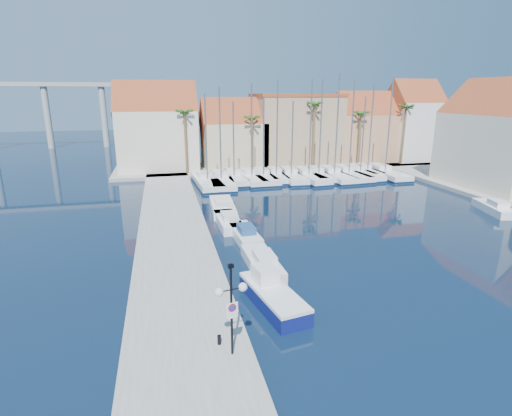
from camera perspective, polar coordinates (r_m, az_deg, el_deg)
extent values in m
plane|color=black|center=(23.57, 13.13, -14.92)|extent=(260.00, 260.00, 0.00)
cube|color=gray|center=(33.54, -11.56, -4.76)|extent=(6.00, 77.00, 0.50)
cube|color=gray|center=(69.76, 3.17, 6.30)|extent=(54.00, 16.00, 0.50)
cylinder|color=black|center=(18.24, -3.52, -14.37)|extent=(0.11, 0.11, 4.47)
cylinder|color=black|center=(17.67, -4.44, -11.73)|extent=(0.56, 0.17, 0.06)
cylinder|color=black|center=(17.85, -2.73, -11.40)|extent=(0.56, 0.17, 0.06)
sphere|color=white|center=(17.58, -5.31, -11.90)|extent=(0.40, 0.40, 0.40)
sphere|color=white|center=(17.94, -1.89, -11.23)|extent=(0.40, 0.40, 0.40)
cube|color=black|center=(17.27, -3.64, -8.28)|extent=(0.27, 0.18, 0.18)
cube|color=white|center=(18.13, -3.45, -14.16)|extent=(0.55, 0.15, 0.56)
cylinder|color=red|center=(18.08, -3.42, -14.05)|extent=(0.37, 0.09, 0.38)
cylinder|color=#1933A5|center=(18.07, -3.40, -14.06)|extent=(0.26, 0.07, 0.27)
cube|color=white|center=(18.33, -3.43, -15.22)|extent=(0.44, 0.12, 0.16)
cylinder|color=black|center=(19.97, -5.28, -18.24)|extent=(0.19, 0.19, 0.46)
cube|color=navy|center=(23.84, 2.49, -12.89)|extent=(2.94, 6.06, 0.87)
cube|color=white|center=(23.59, 2.50, -11.76)|extent=(2.94, 6.06, 0.19)
cube|color=white|center=(24.28, 1.30, -9.48)|extent=(1.51, 1.75, 1.06)
cube|color=white|center=(28.50, 0.89, -7.91)|extent=(1.96, 5.89, 0.80)
cube|color=white|center=(27.70, 1.21, -7.06)|extent=(1.34, 2.07, 0.60)
cube|color=white|center=(34.09, -1.62, -3.82)|extent=(2.02, 5.62, 0.80)
cube|color=navy|center=(33.35, -1.39, -3.00)|extent=(1.33, 2.00, 0.60)
cube|color=white|center=(37.58, -3.99, -1.95)|extent=(2.05, 6.04, 0.80)
cube|color=white|center=(36.80, -3.84, -1.19)|extent=(1.39, 2.13, 0.60)
cube|color=white|center=(42.52, -4.81, 0.17)|extent=(2.78, 7.46, 0.80)
cube|color=white|center=(41.63, -4.74, 0.83)|extent=(1.79, 2.66, 0.60)
cube|color=white|center=(48.68, 30.87, -0.05)|extent=(3.25, 6.09, 0.80)
cube|color=white|center=(48.03, 31.32, 0.56)|extent=(1.77, 2.29, 0.60)
cube|color=white|center=(54.57, -7.04, 3.75)|extent=(3.57, 11.49, 1.00)
cube|color=#0C203F|center=(54.64, -7.02, 3.42)|extent=(3.63, 11.55, 0.28)
cube|color=white|center=(55.50, -7.26, 4.79)|extent=(2.25, 3.51, 0.60)
cylinder|color=slate|center=(53.08, -7.15, 9.94)|extent=(0.20, 0.20, 10.95)
cube|color=white|center=(54.93, -5.04, 3.89)|extent=(3.56, 11.69, 1.00)
cube|color=#0C203F|center=(55.00, -5.03, 3.57)|extent=(3.63, 11.76, 0.28)
cube|color=white|center=(55.90, -5.17, 4.94)|extent=(2.27, 3.57, 0.60)
cylinder|color=slate|center=(53.39, -5.14, 10.49)|extent=(0.20, 0.20, 11.79)
cube|color=white|center=(56.39, -3.26, 4.25)|extent=(3.10, 9.34, 1.00)
cube|color=#0C203F|center=(56.46, -3.25, 3.93)|extent=(3.16, 9.40, 0.28)
cube|color=white|center=(57.11, -3.50, 5.21)|extent=(1.88, 2.88, 0.60)
cylinder|color=slate|center=(55.10, -3.22, 9.77)|extent=(0.20, 0.20, 10.01)
cube|color=white|center=(56.48, -0.74, 4.29)|extent=(2.90, 9.77, 1.00)
cube|color=#0C203F|center=(56.54, -0.74, 3.97)|extent=(2.97, 9.83, 0.28)
cube|color=white|center=(57.24, -0.99, 5.26)|extent=(1.88, 2.97, 0.60)
cylinder|color=slate|center=(55.05, -0.63, 10.97)|extent=(0.20, 0.20, 12.28)
cube|color=white|center=(57.07, 0.94, 4.41)|extent=(2.81, 10.09, 1.00)
cube|color=#0C203F|center=(57.14, 0.94, 4.10)|extent=(2.88, 10.15, 0.28)
cube|color=white|center=(57.87, 0.68, 5.38)|extent=(1.89, 3.05, 0.60)
cylinder|color=slate|center=(55.72, 1.10, 10.17)|extent=(0.20, 0.20, 10.62)
cube|color=white|center=(57.87, 2.83, 4.55)|extent=(2.80, 8.92, 1.00)
cube|color=#0C203F|center=(57.94, 2.83, 4.24)|extent=(2.86, 8.98, 0.28)
cube|color=white|center=(58.56, 2.66, 5.49)|extent=(1.75, 2.73, 0.60)
cylinder|color=slate|center=(56.48, 3.03, 11.35)|extent=(0.20, 0.20, 12.82)
cube|color=white|center=(57.89, 4.93, 4.52)|extent=(3.11, 10.31, 1.00)
cube|color=#0C203F|center=(57.95, 4.92, 4.21)|extent=(3.18, 10.37, 0.28)
cube|color=white|center=(58.70, 4.68, 5.48)|extent=(1.99, 3.14, 0.60)
cylinder|color=slate|center=(56.57, 5.21, 9.89)|extent=(0.20, 0.20, 10.01)
cube|color=white|center=(58.11, 7.33, 4.49)|extent=(3.65, 10.82, 1.00)
cube|color=#0C203F|center=(58.17, 7.31, 4.18)|extent=(3.71, 10.89, 0.28)
cube|color=white|center=(58.90, 6.91, 5.45)|extent=(2.20, 3.34, 0.60)
cylinder|color=slate|center=(56.67, 7.81, 11.27)|extent=(0.20, 0.20, 12.87)
cube|color=white|center=(59.17, 8.80, 4.64)|extent=(2.93, 9.26, 1.00)
cube|color=#0C203F|center=(59.23, 8.79, 4.34)|extent=(3.00, 9.33, 0.28)
cube|color=white|center=(59.87, 8.56, 5.56)|extent=(1.83, 2.84, 0.60)
cylinder|color=slate|center=(57.80, 9.24, 11.33)|extent=(0.20, 0.20, 12.92)
cube|color=white|center=(59.61, 10.90, 4.62)|extent=(3.26, 10.95, 1.00)
cube|color=#0C203F|center=(59.67, 10.88, 4.32)|extent=(3.32, 11.02, 0.28)
cube|color=white|center=(60.42, 10.48, 5.57)|extent=(2.11, 3.33, 0.60)
cylinder|color=slate|center=(58.16, 11.52, 11.61)|extent=(0.20, 0.20, 13.66)
cube|color=white|center=(60.85, 12.86, 4.74)|extent=(3.67, 11.15, 1.00)
cube|color=#0C203F|center=(60.91, 12.84, 4.44)|extent=(3.73, 11.21, 0.28)
cube|color=white|center=(61.64, 12.39, 5.66)|extent=(2.24, 3.43, 0.60)
cylinder|color=slate|center=(59.47, 13.54, 11.20)|extent=(0.20, 0.20, 12.87)
cube|color=white|center=(61.97, 14.42, 4.83)|extent=(3.28, 10.76, 1.00)
cube|color=#0C203F|center=(62.03, 14.40, 4.54)|extent=(3.34, 10.83, 0.28)
cube|color=white|center=(62.73, 13.99, 5.74)|extent=(2.09, 3.28, 0.60)
cylinder|color=slate|center=(60.71, 15.06, 10.10)|extent=(0.20, 0.20, 10.58)
cube|color=white|center=(63.49, 15.45, 5.02)|extent=(2.37, 8.38, 1.00)
cube|color=#0C203F|center=(63.55, 15.43, 4.73)|extent=(2.43, 8.44, 0.28)
cube|color=white|center=(64.06, 15.13, 5.86)|extent=(1.58, 2.53, 0.60)
cylinder|color=slate|center=(62.28, 16.10, 11.01)|extent=(0.20, 0.20, 12.41)
cube|color=white|center=(63.35, 17.68, 4.82)|extent=(3.06, 11.48, 1.00)
cube|color=#0C203F|center=(63.41, 17.65, 4.53)|extent=(3.12, 11.54, 0.28)
cube|color=white|center=(64.19, 17.23, 5.72)|extent=(2.11, 3.45, 0.60)
cylinder|color=slate|center=(61.97, 18.51, 11.18)|extent=(0.20, 0.20, 13.24)
cube|color=beige|center=(65.30, -13.83, 9.42)|extent=(12.00, 9.00, 9.00)
cube|color=brown|center=(64.98, -14.09, 13.36)|extent=(12.30, 9.00, 9.00)
cube|color=tan|center=(66.43, -3.25, 9.08)|extent=(10.00, 8.00, 7.00)
cube|color=brown|center=(66.11, -3.30, 12.10)|extent=(10.30, 8.00, 8.00)
cube|color=tan|center=(69.94, 5.65, 11.03)|extent=(14.00, 10.00, 11.00)
cube|color=brown|center=(69.69, 5.78, 15.74)|extent=(14.20, 10.20, 0.50)
cube|color=tan|center=(73.94, 14.83, 9.68)|extent=(10.00, 8.00, 8.00)
cube|color=brown|center=(73.64, 15.06, 12.77)|extent=(10.30, 8.00, 8.00)
cube|color=silver|center=(77.63, 21.21, 10.16)|extent=(8.00, 8.00, 10.00)
cube|color=brown|center=(77.38, 21.59, 13.83)|extent=(8.30, 8.00, 8.00)
cube|color=beige|center=(59.45, 31.43, 6.95)|extent=(9.00, 14.00, 9.00)
cube|color=brown|center=(59.09, 32.07, 11.24)|extent=(9.00, 14.30, 9.00)
cylinder|color=brown|center=(60.44, -9.99, 9.14)|extent=(0.36, 0.36, 9.00)
sphere|color=#245618|center=(60.10, -10.19, 13.26)|extent=(2.60, 2.60, 2.60)
cylinder|color=brown|center=(61.90, -0.58, 9.07)|extent=(0.36, 0.36, 8.00)
sphere|color=#245618|center=(61.55, -0.59, 12.63)|extent=(2.60, 2.60, 2.60)
cylinder|color=brown|center=(64.72, 8.22, 10.10)|extent=(0.36, 0.36, 10.00)
sphere|color=#245618|center=(64.42, 8.40, 14.40)|extent=(2.60, 2.60, 2.60)
cylinder|color=brown|center=(68.12, 14.56, 9.41)|extent=(0.36, 0.36, 8.50)
sphere|color=#245618|center=(67.81, 14.81, 12.85)|extent=(2.60, 2.60, 2.60)
cylinder|color=brown|center=(72.13, 20.31, 9.68)|extent=(0.36, 0.36, 9.50)
sphere|color=#245618|center=(71.85, 20.67, 13.32)|extent=(2.60, 2.60, 2.60)
cube|color=#9E9E99|center=(103.92, -30.35, 15.02)|extent=(48.00, 2.20, 0.90)
cylinder|color=#9E9E99|center=(103.00, -27.63, 11.46)|extent=(1.40, 1.40, 14.00)
cylinder|color=#9E9E99|center=(100.83, -20.89, 12.15)|extent=(1.40, 1.40, 14.00)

